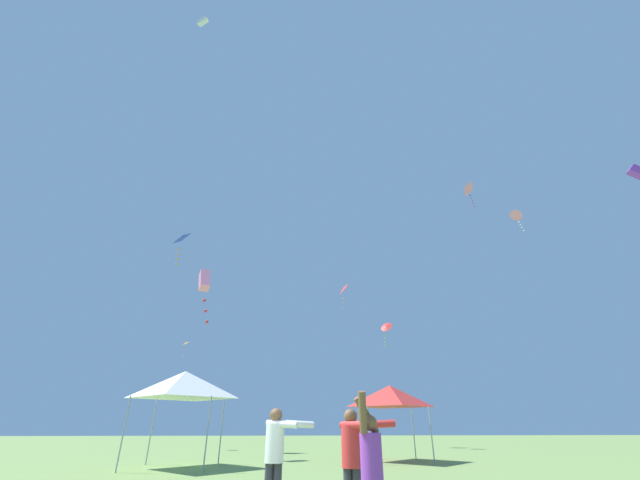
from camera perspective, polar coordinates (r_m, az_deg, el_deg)
person_flyer_purple at (r=6.56m, az=7.63°, el=-30.04°), size 0.43×0.51×1.99m
person_watcher_red at (r=7.66m, az=5.03°, el=-29.21°), size 0.99×0.64×1.78m
person_companion_white at (r=8.43m, az=-6.56°, el=-28.70°), size 0.98×0.61×1.82m
canopy_tent_red at (r=20.33m, az=10.46°, el=-21.96°), size 3.05×3.05×3.27m
canopy_tent_white at (r=18.13m, az=-19.68°, el=-19.68°), size 3.35×3.35×3.58m
kite_pink_diamond at (r=39.00m, az=21.30°, el=6.94°), size 1.01×1.07×2.32m
kite_pink_delta at (r=32.67m, az=27.31°, el=3.27°), size 1.03×1.13×1.87m
kite_red_diamond at (r=34.97m, az=3.44°, el=-7.44°), size 0.89×0.91×2.23m
kite_blue_diamond at (r=32.65m, az=-20.12°, el=0.10°), size 1.32×1.25×2.73m
kite_white_box at (r=28.31m, az=-17.14°, el=28.74°), size 0.71×0.38×0.66m
kite_orange_delta at (r=31.61m, az=-19.38°, el=-14.38°), size 0.81×0.82×1.19m
kite_red_delta at (r=32.22m, az=9.86°, el=-12.73°), size 1.14×1.08×2.00m
kite_pink_box at (r=23.90m, az=-16.89°, el=-5.95°), size 1.00×1.27×3.28m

